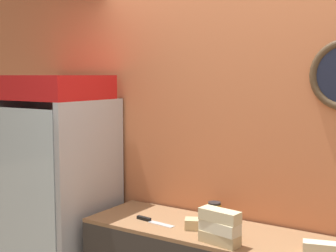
{
  "coord_description": "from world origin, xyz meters",
  "views": [
    {
      "loc": [
        1.19,
        -1.76,
        1.88
      ],
      "look_at": [
        -0.48,
        0.84,
        1.54
      ],
      "focal_mm": 50.0,
      "sensor_mm": 36.0,
      "label": 1
    }
  ],
  "objects_px": {
    "sandwich_stack_top": "(220,216)",
    "condiment_jar": "(214,211)",
    "sandwich_flat_right": "(204,224)",
    "sandwich_stack_bottom": "(219,238)",
    "chefs_knife": "(150,220)",
    "beverage_cooler": "(63,184)",
    "sandwich_flat_left": "(324,249)",
    "sandwich_stack_middle": "(220,227)"
  },
  "relations": [
    {
      "from": "sandwich_stack_top",
      "to": "condiment_jar",
      "type": "relative_size",
      "value": 2.06
    },
    {
      "from": "sandwich_flat_right",
      "to": "condiment_jar",
      "type": "height_order",
      "value": "condiment_jar"
    },
    {
      "from": "sandwich_stack_bottom",
      "to": "chefs_knife",
      "type": "height_order",
      "value": "sandwich_stack_bottom"
    },
    {
      "from": "beverage_cooler",
      "to": "chefs_knife",
      "type": "height_order",
      "value": "beverage_cooler"
    },
    {
      "from": "chefs_knife",
      "to": "sandwich_flat_left",
      "type": "bearing_deg",
      "value": 2.02
    },
    {
      "from": "beverage_cooler",
      "to": "sandwich_flat_left",
      "type": "bearing_deg",
      "value": -0.78
    },
    {
      "from": "sandwich_stack_bottom",
      "to": "condiment_jar",
      "type": "relative_size",
      "value": 2.07
    },
    {
      "from": "sandwich_stack_bottom",
      "to": "sandwich_stack_top",
      "type": "xyz_separation_m",
      "value": [
        0.0,
        0.0,
        0.14
      ]
    },
    {
      "from": "beverage_cooler",
      "to": "sandwich_stack_bottom",
      "type": "distance_m",
      "value": 1.48
    },
    {
      "from": "sandwich_stack_top",
      "to": "chefs_knife",
      "type": "xyz_separation_m",
      "value": [
        -0.58,
        0.13,
        -0.16
      ]
    },
    {
      "from": "sandwich_stack_top",
      "to": "sandwich_flat_left",
      "type": "relative_size",
      "value": 1.1
    },
    {
      "from": "sandwich_flat_left",
      "to": "chefs_knife",
      "type": "xyz_separation_m",
      "value": [
        -1.14,
        -0.04,
        -0.03
      ]
    },
    {
      "from": "sandwich_flat_left",
      "to": "chefs_knife",
      "type": "distance_m",
      "value": 1.14
    },
    {
      "from": "sandwich_stack_middle",
      "to": "sandwich_stack_top",
      "type": "xyz_separation_m",
      "value": [
        0.0,
        0.0,
        0.07
      ]
    },
    {
      "from": "beverage_cooler",
      "to": "sandwich_stack_middle",
      "type": "distance_m",
      "value": 1.48
    },
    {
      "from": "sandwich_stack_middle",
      "to": "condiment_jar",
      "type": "xyz_separation_m",
      "value": [
        -0.23,
        0.39,
        -0.04
      ]
    },
    {
      "from": "sandwich_stack_bottom",
      "to": "condiment_jar",
      "type": "height_order",
      "value": "condiment_jar"
    },
    {
      "from": "chefs_knife",
      "to": "condiment_jar",
      "type": "bearing_deg",
      "value": 37.13
    },
    {
      "from": "condiment_jar",
      "to": "sandwich_flat_right",
      "type": "bearing_deg",
      "value": -80.36
    },
    {
      "from": "sandwich_stack_top",
      "to": "sandwich_flat_right",
      "type": "bearing_deg",
      "value": 137.4
    },
    {
      "from": "chefs_knife",
      "to": "sandwich_stack_top",
      "type": "bearing_deg",
      "value": -12.07
    },
    {
      "from": "chefs_knife",
      "to": "condiment_jar",
      "type": "xyz_separation_m",
      "value": [
        0.35,
        0.27,
        0.05
      ]
    },
    {
      "from": "sandwich_stack_middle",
      "to": "condiment_jar",
      "type": "distance_m",
      "value": 0.46
    },
    {
      "from": "sandwich_flat_right",
      "to": "sandwich_flat_left",
      "type": "bearing_deg",
      "value": -1.38
    },
    {
      "from": "beverage_cooler",
      "to": "sandwich_stack_middle",
      "type": "relative_size",
      "value": 7.22
    },
    {
      "from": "sandwich_stack_middle",
      "to": "sandwich_flat_left",
      "type": "bearing_deg",
      "value": 16.62
    },
    {
      "from": "beverage_cooler",
      "to": "sandwich_stack_top",
      "type": "xyz_separation_m",
      "value": [
        1.47,
        -0.19,
        0.04
      ]
    },
    {
      "from": "sandwich_flat_right",
      "to": "condiment_jar",
      "type": "bearing_deg",
      "value": 99.64
    },
    {
      "from": "sandwich_stack_top",
      "to": "sandwich_flat_right",
      "type": "relative_size",
      "value": 0.97
    },
    {
      "from": "beverage_cooler",
      "to": "sandwich_stack_middle",
      "type": "xyz_separation_m",
      "value": [
        1.47,
        -0.19,
        -0.03
      ]
    },
    {
      "from": "sandwich_stack_middle",
      "to": "chefs_knife",
      "type": "relative_size",
      "value": 0.85
    },
    {
      "from": "sandwich_flat_left",
      "to": "sandwich_flat_right",
      "type": "height_order",
      "value": "sandwich_flat_left"
    },
    {
      "from": "sandwich_stack_middle",
      "to": "sandwich_flat_right",
      "type": "relative_size",
      "value": 0.99
    },
    {
      "from": "sandwich_stack_top",
      "to": "chefs_knife",
      "type": "bearing_deg",
      "value": 167.93
    },
    {
      "from": "sandwich_flat_right",
      "to": "sandwich_stack_top",
      "type": "bearing_deg",
      "value": -42.6
    },
    {
      "from": "sandwich_stack_bottom",
      "to": "sandwich_flat_left",
      "type": "xyz_separation_m",
      "value": [
        0.55,
        0.17,
        -0.0
      ]
    },
    {
      "from": "chefs_knife",
      "to": "sandwich_stack_bottom",
      "type": "bearing_deg",
      "value": -12.07
    },
    {
      "from": "beverage_cooler",
      "to": "sandwich_stack_top",
      "type": "height_order",
      "value": "beverage_cooler"
    },
    {
      "from": "sandwich_stack_middle",
      "to": "sandwich_stack_bottom",
      "type": "bearing_deg",
      "value": 0.0
    },
    {
      "from": "chefs_knife",
      "to": "beverage_cooler",
      "type": "bearing_deg",
      "value": 175.6
    },
    {
      "from": "beverage_cooler",
      "to": "condiment_jar",
      "type": "relative_size",
      "value": 15.1
    },
    {
      "from": "sandwich_stack_bottom",
      "to": "sandwich_flat_left",
      "type": "distance_m",
      "value": 0.58
    }
  ]
}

